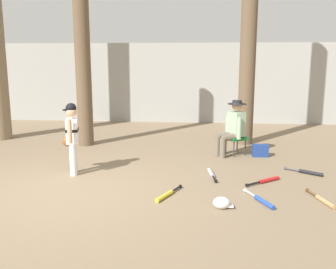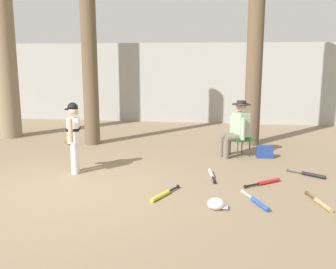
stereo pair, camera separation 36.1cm
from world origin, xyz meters
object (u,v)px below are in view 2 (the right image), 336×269
object	(u,v)px
bat_blue_youth	(258,202)
bat_red_barrel	(266,182)
tree_near_player	(89,53)
bat_black_composite	(310,175)
young_ballplayer	(74,133)
batting_helmet_white	(216,204)
folding_stool	(240,139)
tree_far_left	(3,31)
bat_wood_tan	(321,203)
handbag_beside_stool	(265,152)
bat_yellow_trainer	(162,195)
tree_behind_spectator	(256,33)
bat_aluminum_silver	(212,174)
seated_spectator	(237,127)

from	to	relation	value
bat_blue_youth	bat_red_barrel	size ratio (longest dim) A/B	1.16
tree_near_player	bat_black_composite	bearing A→B (deg)	-22.91
young_ballplayer	bat_red_barrel	xyz separation A→B (m)	(3.45, -0.19, -0.71)
bat_red_barrel	batting_helmet_white	bearing A→B (deg)	-123.89
folding_stool	bat_red_barrel	size ratio (longest dim) A/B	0.86
young_ballplayer	tree_far_left	size ratio (longest dim) A/B	0.20
tree_far_left	tree_near_player	bearing A→B (deg)	-11.74
bat_red_barrel	bat_wood_tan	size ratio (longest dim) A/B	0.88
handbag_beside_stool	bat_yellow_trainer	world-z (taller)	handbag_beside_stool
folding_stool	bat_yellow_trainer	distance (m)	3.03
tree_behind_spectator	bat_red_barrel	bearing A→B (deg)	-88.93
handbag_beside_stool	bat_blue_youth	size ratio (longest dim) A/B	0.46
bat_red_barrel	bat_wood_tan	bearing A→B (deg)	-52.32
bat_black_composite	bat_wood_tan	xyz separation A→B (m)	(-0.15, -1.43, 0.00)
tree_far_left	bat_black_composite	size ratio (longest dim) A/B	10.30
tree_behind_spectator	bat_yellow_trainer	size ratio (longest dim) A/B	8.16
bat_black_composite	bat_wood_tan	bearing A→B (deg)	-95.99
folding_stool	young_ballplayer	bearing A→B (deg)	-151.15
bat_black_composite	bat_wood_tan	world-z (taller)	same
young_ballplayer	bat_wood_tan	distance (m)	4.32
tree_far_left	young_ballplayer	bearing A→B (deg)	-44.47
tree_near_player	bat_blue_youth	distance (m)	5.57
young_ballplayer	batting_helmet_white	world-z (taller)	young_ballplayer
folding_stool	bat_black_composite	xyz separation A→B (m)	(1.21, -1.32, -0.33)
bat_blue_youth	bat_aluminum_silver	world-z (taller)	same
folding_stool	bat_yellow_trainer	size ratio (longest dim) A/B	0.76
handbag_beside_stool	tree_near_player	bearing A→B (deg)	169.15
bat_red_barrel	tree_far_left	bearing A→B (deg)	154.28
tree_near_player	folding_stool	world-z (taller)	tree_near_player
bat_wood_tan	bat_yellow_trainer	bearing A→B (deg)	179.54
bat_wood_tan	bat_black_composite	bearing A→B (deg)	84.01
folding_stool	batting_helmet_white	size ratio (longest dim) A/B	1.88
bat_red_barrel	batting_helmet_white	xyz separation A→B (m)	(-0.82, -1.22, 0.04)
young_ballplayer	bat_wood_tan	world-z (taller)	young_ballplayer
young_ballplayer	bat_blue_youth	xyz separation A→B (m)	(3.23, -1.16, -0.71)
bat_blue_youth	batting_helmet_white	xyz separation A→B (m)	(-0.60, -0.24, 0.04)
young_ballplayer	bat_black_composite	xyz separation A→B (m)	(4.28, 0.37, -0.71)
handbag_beside_stool	folding_stool	bearing A→B (deg)	170.02
bat_aluminum_silver	bat_wood_tan	distance (m)	2.00
tree_far_left	bat_aluminum_silver	size ratio (longest dim) A/B	8.99
bat_blue_youth	bat_aluminum_silver	distance (m)	1.46
seated_spectator	bat_blue_youth	distance (m)	2.88
seated_spectator	tree_far_left	world-z (taller)	tree_far_left
bat_black_composite	bat_red_barrel	bearing A→B (deg)	-146.21
handbag_beside_stool	tree_far_left	distance (m)	7.17
bat_black_composite	batting_helmet_white	distance (m)	2.42
handbag_beside_stool	tree_far_left	world-z (taller)	tree_far_left
handbag_beside_stool	tree_far_left	bearing A→B (deg)	168.81
bat_black_composite	bat_yellow_trainer	world-z (taller)	same
bat_black_composite	seated_spectator	bearing A→B (deg)	135.39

